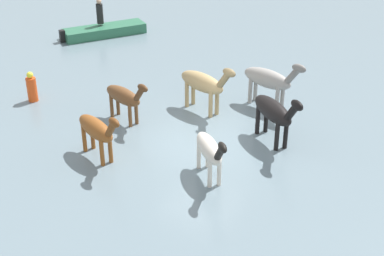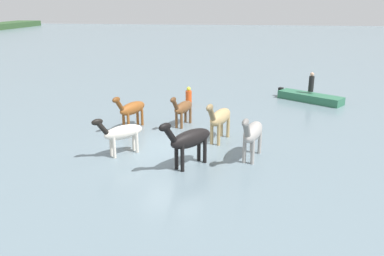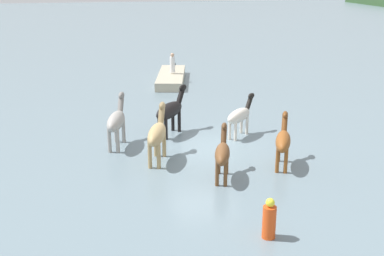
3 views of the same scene
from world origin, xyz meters
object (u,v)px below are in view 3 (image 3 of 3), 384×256
(horse_dun_straggler, at_px, (116,121))
(buoy_channel_marker, at_px, (269,220))
(horse_lead, at_px, (222,153))
(horse_dark_mare, at_px, (157,134))
(horse_gray_outer, at_px, (240,115))
(boat_dinghy_port, at_px, (171,79))
(horse_rear_stallion, at_px, (283,141))
(person_boatman_standing, at_px, (172,63))
(horse_mid_herd, at_px, (170,110))

(horse_dun_straggler, bearing_deg, buoy_channel_marker, -140.69)
(horse_lead, xyz_separation_m, horse_dark_mare, (-1.99, -1.94, 0.15))
(horse_gray_outer, distance_m, boat_dinghy_port, 11.05)
(horse_gray_outer, xyz_separation_m, horse_rear_stallion, (3.45, 0.59, 0.04))
(horse_lead, height_order, horse_dark_mare, horse_dark_mare)
(horse_lead, bearing_deg, horse_gray_outer, -6.42)
(horse_rear_stallion, bearing_deg, person_boatman_standing, 30.12)
(horse_dark_mare, height_order, horse_gray_outer, horse_dark_mare)
(horse_dark_mare, distance_m, boat_dinghy_port, 13.34)
(horse_mid_herd, relative_size, boat_dinghy_port, 0.37)
(horse_dark_mare, height_order, buoy_channel_marker, horse_dark_mare)
(horse_rear_stallion, bearing_deg, boat_dinghy_port, 30.42)
(horse_dark_mare, distance_m, person_boatman_standing, 13.27)
(horse_mid_herd, height_order, horse_dun_straggler, horse_dun_straggler)
(boat_dinghy_port, height_order, buoy_channel_marker, buoy_channel_marker)
(horse_rear_stallion, relative_size, buoy_channel_marker, 1.94)
(horse_dark_mare, height_order, horse_dun_straggler, horse_dun_straggler)
(horse_dark_mare, distance_m, buoy_channel_marker, 6.33)
(horse_dun_straggler, xyz_separation_m, person_boatman_standing, (-11.15, 3.95, 0.09))
(person_boatman_standing, bearing_deg, boat_dinghy_port, -121.62)
(horse_dark_mare, bearing_deg, horse_mid_herd, -0.13)
(horse_gray_outer, distance_m, person_boatman_standing, 10.97)
(horse_gray_outer, bearing_deg, buoy_channel_marker, -145.96)
(boat_dinghy_port, bearing_deg, horse_dun_straggler, -7.11)
(horse_mid_herd, xyz_separation_m, horse_rear_stallion, (4.26, 3.41, -0.10))
(horse_rear_stallion, bearing_deg, horse_lead, 128.65)
(horse_rear_stallion, relative_size, boat_dinghy_port, 0.37)
(buoy_channel_marker, bearing_deg, horse_lead, -176.06)
(horse_gray_outer, xyz_separation_m, horse_dun_straggler, (0.25, -5.12, 0.15))
(horse_mid_herd, relative_size, horse_dark_mare, 0.89)
(horse_rear_stallion, height_order, person_boatman_standing, person_boatman_standing)
(horse_rear_stallion, relative_size, person_boatman_standing, 1.86)
(horse_dun_straggler, bearing_deg, boat_dinghy_port, -4.56)
(horse_dun_straggler, xyz_separation_m, boat_dinghy_port, (-11.20, 3.87, -0.89))
(horse_mid_herd, bearing_deg, horse_rear_stallion, -103.86)
(horse_lead, distance_m, boat_dinghy_port, 15.09)
(boat_dinghy_port, bearing_deg, horse_mid_herd, 3.19)
(boat_dinghy_port, bearing_deg, buoy_channel_marker, 11.12)
(horse_mid_herd, xyz_separation_m, boat_dinghy_port, (-10.13, 1.56, -0.89))
(horse_gray_outer, bearing_deg, horse_rear_stallion, -125.46)
(horse_rear_stallion, xyz_separation_m, buoy_channel_marker, (4.58, -2.12, -0.46))
(horse_lead, bearing_deg, buoy_channel_marker, -158.86)
(horse_dun_straggler, xyz_separation_m, horse_rear_stallion, (3.20, 5.71, -0.11))
(horse_dark_mare, bearing_deg, buoy_channel_marker, -142.25)
(horse_dark_mare, relative_size, boat_dinghy_port, 0.42)
(horse_lead, distance_m, horse_rear_stallion, 2.48)
(horse_mid_herd, relative_size, horse_gray_outer, 1.25)
(horse_mid_herd, xyz_separation_m, horse_gray_outer, (0.82, 2.82, -0.15))
(horse_dark_mare, bearing_deg, horse_gray_outer, -43.17)
(boat_dinghy_port, relative_size, person_boatman_standing, 4.97)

